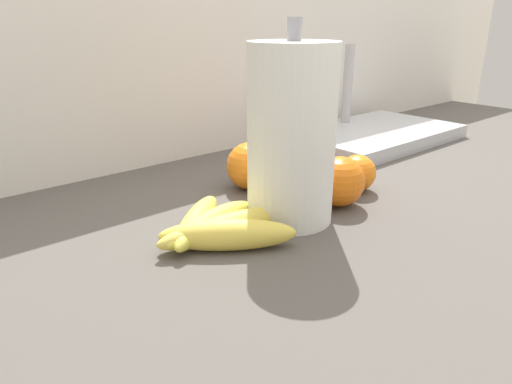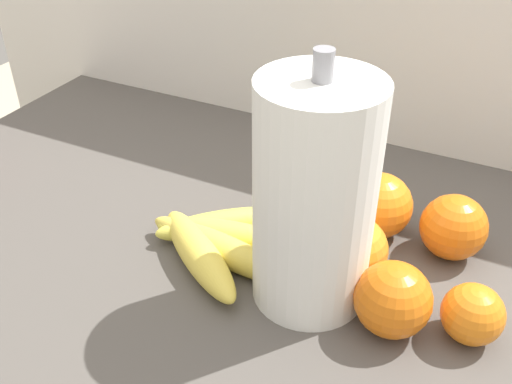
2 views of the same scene
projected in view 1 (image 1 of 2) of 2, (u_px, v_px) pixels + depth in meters
The scene contains 10 objects.
counter at pixel (373, 368), 1.02m from camera, with size 1.84×0.75×0.90m, color #514C47.
wall_back at pixel (257, 227), 1.24m from camera, with size 2.24×0.06×1.30m, color silver.
banana_bunch at pixel (218, 227), 0.62m from camera, with size 0.22×0.21×0.04m.
orange_front at pixel (288, 157), 0.86m from camera, with size 0.08×0.08×0.08m, color orange.
orange_back_left at pixel (357, 173), 0.80m from camera, with size 0.06×0.06×0.06m, color orange.
orange_center at pixel (286, 181), 0.73m from camera, with size 0.08×0.08×0.08m, color orange.
orange_back_right at pixel (250, 166), 0.80m from camera, with size 0.08×0.08×0.08m, color orange.
orange_right at pixel (339, 182), 0.73m from camera, with size 0.08×0.08×0.08m, color orange.
paper_towel_roll at pixel (291, 135), 0.65m from camera, with size 0.13×0.13×0.29m.
sink_basin at pixel (373, 133), 1.13m from camera, with size 0.43×0.26×0.23m.
Camera 1 is at (-0.72, -0.45, 1.18)m, focal length 31.93 mm.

